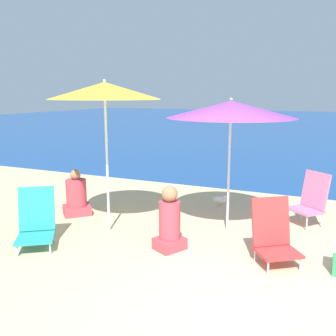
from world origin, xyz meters
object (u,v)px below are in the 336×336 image
beach_chair_teal (36,222)px  person_seated_near (170,223)px  beach_umbrella_yellow (105,91)px  beach_chair_pink (311,199)px  beach_chair_red (273,234)px  person_seated_far (76,197)px  beach_umbrella_purple (231,109)px  seagull (220,200)px

beach_chair_teal → person_seated_near: 1.87m
beach_umbrella_yellow → beach_chair_pink: bearing=29.1°
beach_umbrella_yellow → beach_chair_red: bearing=-2.2°
person_seated_far → beach_chair_red: bearing=35.6°
beach_chair_teal → person_seated_far: person_seated_far is taller
beach_umbrella_purple → beach_chair_teal: beach_umbrella_purple is taller
beach_umbrella_purple → beach_chair_teal: bearing=-145.3°
person_seated_near → person_seated_far: person_seated_near is taller
beach_chair_red → beach_chair_teal: bearing=158.3°
beach_chair_teal → person_seated_far: bearing=68.9°
beach_chair_teal → beach_chair_pink: bearing=0.4°
beach_umbrella_purple → beach_chair_red: (0.81, -0.82, -1.51)m
beach_chair_pink → beach_chair_teal: size_ratio=1.07×
person_seated_far → beach_chair_pink: bearing=61.2°
beach_umbrella_yellow → person_seated_far: size_ratio=2.85×
seagull → beach_umbrella_purple: bearing=-69.1°
person_seated_near → beach_umbrella_yellow: bearing=-164.6°
beach_umbrella_yellow → seagull: 3.03m
beach_chair_red → beach_chair_pink: (0.34, 1.68, 0.06)m
beach_umbrella_yellow → seagull: (1.23, 1.92, -2.00)m
beach_chair_teal → person_seated_far: 1.38m
beach_umbrella_yellow → person_seated_far: (-0.96, 0.46, -1.82)m
beach_chair_red → beach_chair_pink: bearing=42.6°
beach_umbrella_yellow → person_seated_near: 2.11m
beach_chair_red → person_seated_far: bearing=135.1°
person_seated_far → beach_chair_teal: bearing=-31.3°
beach_umbrella_yellow → person_seated_near: beach_umbrella_yellow is taller
beach_chair_red → beach_chair_pink: 1.71m
beach_umbrella_purple → person_seated_far: 3.08m
beach_umbrella_yellow → beach_chair_teal: (-0.63, -0.88, -1.79)m
beach_chair_teal → person_seated_far: (-0.33, 1.34, -0.03)m
beach_chair_pink → seagull: size_ratio=3.20×
beach_umbrella_purple → beach_chair_red: bearing=-45.5°
beach_chair_red → beach_chair_teal: 3.22m
beach_umbrella_purple → person_seated_far: bearing=-174.3°
beach_chair_pink → beach_umbrella_yellow: bearing=-111.9°
beach_umbrella_yellow → seagull: size_ratio=8.56×
beach_umbrella_purple → seagull: (-0.46, 1.19, -1.73)m
beach_chair_red → beach_chair_pink: beach_chair_pink is taller
beach_chair_teal → person_seated_near: (1.77, 0.61, 0.04)m
person_seated_near → seagull: size_ratio=3.33×
person_seated_far → seagull: 2.64m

